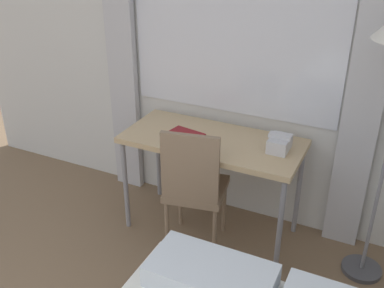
{
  "coord_description": "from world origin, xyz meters",
  "views": [
    {
      "loc": [
        1.2,
        0.32,
        2.16
      ],
      "look_at": [
        0.14,
        2.5,
        0.92
      ],
      "focal_mm": 42.0,
      "sensor_mm": 36.0,
      "label": 1
    }
  ],
  "objects_px": {
    "desk": "(212,147)",
    "book": "(185,135)",
    "telephone": "(280,143)",
    "desk_chair": "(194,184)"
  },
  "relations": [
    {
      "from": "desk",
      "to": "book",
      "type": "bearing_deg",
      "value": -162.06
    },
    {
      "from": "desk",
      "to": "telephone",
      "type": "bearing_deg",
      "value": 4.48
    },
    {
      "from": "telephone",
      "to": "book",
      "type": "distance_m",
      "value": 0.66
    },
    {
      "from": "telephone",
      "to": "book",
      "type": "height_order",
      "value": "telephone"
    },
    {
      "from": "desk_chair",
      "to": "book",
      "type": "xyz_separation_m",
      "value": [
        -0.17,
        0.2,
        0.25
      ]
    },
    {
      "from": "desk",
      "to": "telephone",
      "type": "relative_size",
      "value": 6.62
    },
    {
      "from": "desk",
      "to": "telephone",
      "type": "distance_m",
      "value": 0.48
    },
    {
      "from": "desk",
      "to": "desk_chair",
      "type": "bearing_deg",
      "value": -94.37
    },
    {
      "from": "desk_chair",
      "to": "telephone",
      "type": "bearing_deg",
      "value": 20.05
    },
    {
      "from": "desk",
      "to": "desk_chair",
      "type": "height_order",
      "value": "desk_chair"
    }
  ]
}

